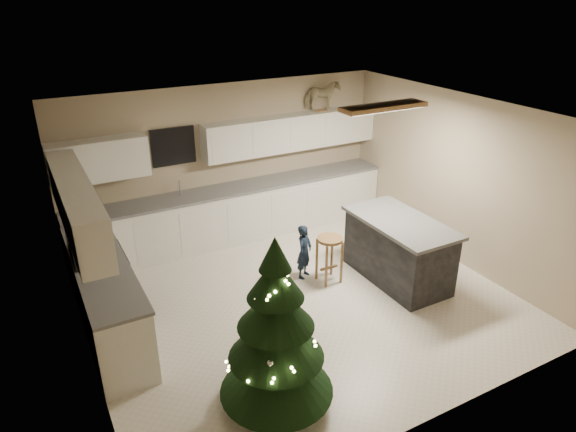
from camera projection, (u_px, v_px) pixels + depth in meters
The scene contains 8 objects.
ground_plane at pixel (300, 300), 7.16m from camera, with size 5.50×5.50×0.00m, color beige.
room_shell at pixel (303, 182), 6.44m from camera, with size 5.52×5.02×2.61m.
cabinetry at pixel (194, 220), 7.77m from camera, with size 5.50×3.20×2.00m.
island at pixel (398, 250), 7.50m from camera, with size 0.90×1.70×0.95m.
bar_stool at pixel (330, 249), 7.41m from camera, with size 0.37×0.37×0.71m.
christmas_tree at pixel (276, 340), 5.08m from camera, with size 1.22×1.18×1.95m.
toddler at pixel (304, 252), 7.57m from camera, with size 0.31×0.20×0.84m, color black.
rocking_horse at pixel (322, 96), 8.84m from camera, with size 0.62×0.36×0.52m.
Camera 1 is at (-3.03, -5.22, 4.02)m, focal length 32.00 mm.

